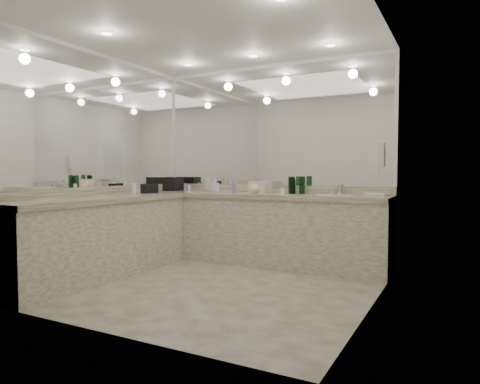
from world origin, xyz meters
The scene contains 37 objects.
floor centered at (0.00, 0.00, 0.00)m, with size 3.20×3.20×0.00m, color #BDB5A1.
ceiling centered at (0.00, 0.00, 2.60)m, with size 3.20×3.20×0.00m, color white.
wall_back centered at (0.00, 1.50, 1.30)m, with size 3.20×0.02×2.60m, color silver.
wall_left centered at (-1.60, 0.00, 1.30)m, with size 0.02×3.00×2.60m, color silver.
wall_right centered at (1.60, 0.00, 1.30)m, with size 0.02×3.00×2.60m, color silver.
vanity_back_base centered at (0.00, 1.20, 0.42)m, with size 3.20×0.60×0.84m, color silver.
vanity_back_top centered at (0.00, 1.19, 0.87)m, with size 3.20×0.64×0.06m, color beige.
vanity_left_base centered at (-1.30, -0.30, 0.42)m, with size 0.60×2.40×0.84m, color silver.
vanity_left_top centered at (-1.29, -0.30, 0.87)m, with size 0.64×2.42×0.06m, color beige.
backsplash_back centered at (0.00, 1.48, 0.95)m, with size 3.20×0.04×0.10m, color beige.
backsplash_left centered at (-1.58, 0.00, 0.95)m, with size 0.04×3.00×0.10m, color beige.
mirror_back centered at (0.00, 1.49, 1.77)m, with size 3.12×0.01×1.55m, color white.
mirror_left centered at (-1.59, 0.00, 1.77)m, with size 0.01×2.92×1.55m, color white.
sink centered at (0.95, 1.20, 0.90)m, with size 0.44×0.44×0.03m, color white.
faucet centered at (0.95, 1.41, 0.97)m, with size 0.24×0.16×0.14m, color silver.
wall_phone centered at (1.56, 0.70, 1.35)m, with size 0.06×0.10×0.24m, color white.
door centered at (1.59, -0.50, 1.05)m, with size 0.02×0.82×2.10m, color white.
black_toiletry_bag centered at (-1.48, 1.27, 0.99)m, with size 0.33×0.21×0.19m, color black.
black_bag_spill centered at (-1.30, 0.56, 0.96)m, with size 0.10×0.21×0.12m, color black.
cream_cosmetic_case centered at (-0.05, 1.27, 0.98)m, with size 0.27×0.17×0.16m, color beige.
hand_towel centered at (1.42, 1.13, 0.92)m, with size 0.23×0.15×0.04m, color white.
lotion_left centered at (-1.30, 0.27, 0.97)m, with size 0.06×0.06×0.13m, color white.
soap_bottle_a centered at (-0.85, 1.26, 1.02)m, with size 0.09×0.09×0.24m, color beige.
soap_bottle_b centered at (-0.70, 1.21, 0.99)m, with size 0.08×0.09×0.19m, color white.
soap_bottle_c centered at (-0.10, 1.17, 0.98)m, with size 0.13×0.13×0.16m, color #FFEBA2.
green_bottle_0 centered at (0.38, 1.29, 1.00)m, with size 0.07×0.07×0.21m, color #175726.
green_bottle_1 centered at (0.49, 1.35, 1.01)m, with size 0.07×0.07×0.22m, color #175726.
green_bottle_2 centered at (0.34, 1.35, 1.01)m, with size 0.07×0.07×0.22m, color #175726.
green_bottle_3 centered at (0.38, 1.30, 0.99)m, with size 0.07×0.07×0.18m, color #175726.
amenity_bottle_0 centered at (-0.11, 1.25, 0.93)m, with size 0.04×0.04×0.06m, color silver.
amenity_bottle_1 centered at (-1.27, 1.31, 0.96)m, with size 0.04×0.04×0.11m, color #9966B2.
amenity_bottle_2 centered at (-0.40, 1.19, 0.95)m, with size 0.05×0.05×0.11m, color #9966B2.
amenity_bottle_3 centered at (0.27, 1.25, 0.94)m, with size 0.05×0.05×0.07m, color white.
amenity_bottle_4 centered at (-0.14, 1.30, 0.97)m, with size 0.05×0.05×0.13m, color white.
amenity_bottle_5 centered at (-1.10, 1.16, 0.94)m, with size 0.04×0.04×0.09m, color white.
amenity_bottle_6 centered at (-0.74, 1.18, 0.97)m, with size 0.04×0.04×0.14m, color silver.
amenity_bottle_7 centered at (-0.03, 1.29, 0.96)m, with size 0.06×0.06×0.12m, color white.
Camera 1 is at (2.29, -3.77, 1.19)m, focal length 32.00 mm.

